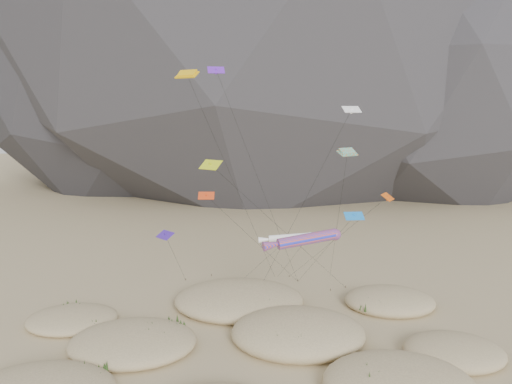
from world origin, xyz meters
TOP-DOWN VIEW (x-y plane):
  - ground at (0.00, 0.00)m, footprint 500.00×500.00m
  - dunes at (-1.58, 4.64)m, footprint 50.43×36.01m
  - dune_grass at (-0.93, 3.82)m, footprint 42.01×27.57m
  - kite_stakes at (1.63, 23.35)m, footprint 22.39×7.60m
  - rainbow_tube_kite at (4.27, 8.08)m, footprint 8.70×20.10m
  - white_tube_kite at (2.63, 10.73)m, footprint 9.15×12.57m
  - orange_parafoil at (-8.26, 12.37)m, footprint 11.87×15.40m
  - multi_parafoil at (9.24, 11.46)m, footprint 2.61×16.40m
  - delta_kites at (0.87, 11.70)m, footprint 25.70×19.05m

SIDE VIEW (x-z plane):
  - ground at x=0.00m, z-range 0.00..0.00m
  - kite_stakes at x=1.63m, z-range 0.00..0.30m
  - dunes at x=-1.58m, z-range -1.18..2.55m
  - dune_grass at x=-0.93m, z-range 0.11..1.56m
  - white_tube_kite at x=2.63m, z-range 4.63..15.15m
  - rainbow_tube_kite at x=4.27m, z-range 4.69..16.03m
  - delta_kites at x=0.87m, z-range 2.42..31.17m
  - multi_parafoil at x=9.24m, z-range 9.25..29.15m
  - orange_parafoil at x=-8.26m, z-range 13.31..41.69m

